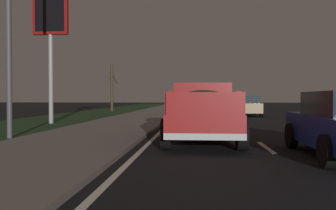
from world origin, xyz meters
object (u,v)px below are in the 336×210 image
at_px(sedan_tan, 246,106).
at_px(gas_price_sign, 50,26).
at_px(sedan_black, 200,103).
at_px(bare_tree_far, 112,86).
at_px(pickup_truck, 203,111).

bearing_deg(sedan_tan, gas_price_sign, 127.30).
bearing_deg(gas_price_sign, sedan_tan, -52.70).
height_order(sedan_black, bare_tree_far, bare_tree_far).
bearing_deg(sedan_tan, pickup_truck, 167.83).
xyz_separation_m(pickup_truck, sedan_black, (26.40, -0.19, -0.20)).
distance_m(sedan_tan, gas_price_sign, 15.13).
bearing_deg(pickup_truck, bare_tree_far, 19.26).
bearing_deg(sedan_tan, sedan_black, 18.19).
height_order(pickup_truck, bare_tree_far, bare_tree_far).
bearing_deg(gas_price_sign, bare_tree_far, 2.42).
relative_size(pickup_truck, sedan_black, 1.23).
bearing_deg(bare_tree_far, sedan_black, -80.81).
xyz_separation_m(sedan_black, bare_tree_far, (-1.44, 8.92, 1.73)).
relative_size(gas_price_sign, bare_tree_far, 1.44).
relative_size(sedan_black, sedan_tan, 1.00).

